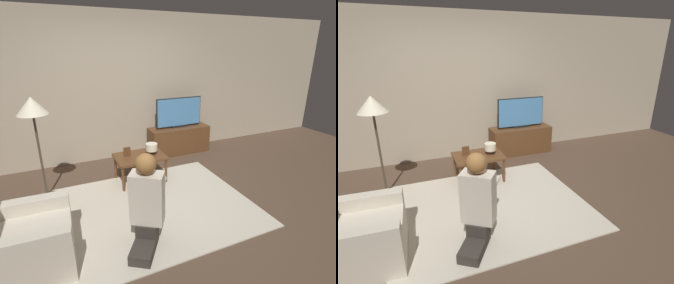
% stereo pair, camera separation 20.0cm
% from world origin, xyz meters
% --- Properties ---
extents(ground_plane, '(10.00, 10.00, 0.00)m').
position_xyz_m(ground_plane, '(0.00, 0.00, 0.00)').
color(ground_plane, brown).
extents(wall_back, '(10.00, 0.06, 2.60)m').
position_xyz_m(wall_back, '(0.00, 1.93, 1.30)').
color(wall_back, tan).
rests_on(wall_back, ground_plane).
extents(rug, '(2.48, 2.01, 0.02)m').
position_xyz_m(rug, '(0.00, 0.00, 0.01)').
color(rug, beige).
rests_on(rug, ground_plane).
extents(tv_stand, '(1.19, 0.41, 0.53)m').
position_xyz_m(tv_stand, '(1.16, 1.63, 0.26)').
color(tv_stand, brown).
rests_on(tv_stand, ground_plane).
extents(tv, '(0.93, 0.08, 0.58)m').
position_xyz_m(tv, '(1.16, 1.63, 0.82)').
color(tv, black).
rests_on(tv, tv_stand).
extents(coffee_table, '(0.75, 0.54, 0.43)m').
position_xyz_m(coffee_table, '(0.07, 0.79, 0.38)').
color(coffee_table, brown).
rests_on(coffee_table, ground_plane).
extents(floor_lamp, '(0.38, 0.38, 1.42)m').
position_xyz_m(floor_lamp, '(-1.29, 0.85, 1.21)').
color(floor_lamp, '#4C4233').
rests_on(floor_lamp, ground_plane).
extents(armchair, '(0.86, 0.78, 0.82)m').
position_xyz_m(armchair, '(-1.50, -0.43, 0.27)').
color(armchair, beige).
rests_on(armchair, ground_plane).
extents(person_kneeling, '(0.64, 0.80, 1.02)m').
position_xyz_m(person_kneeling, '(-0.32, -0.59, 0.53)').
color(person_kneeling, '#332D28').
rests_on(person_kneeling, rug).
extents(picture_frame, '(0.11, 0.01, 0.15)m').
position_xyz_m(picture_frame, '(-0.12, 0.83, 0.50)').
color(picture_frame, brown).
rests_on(picture_frame, coffee_table).
extents(table_lamp, '(0.18, 0.18, 0.17)m').
position_xyz_m(table_lamp, '(0.26, 0.77, 0.53)').
color(table_lamp, '#4C3823').
rests_on(table_lamp, coffee_table).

